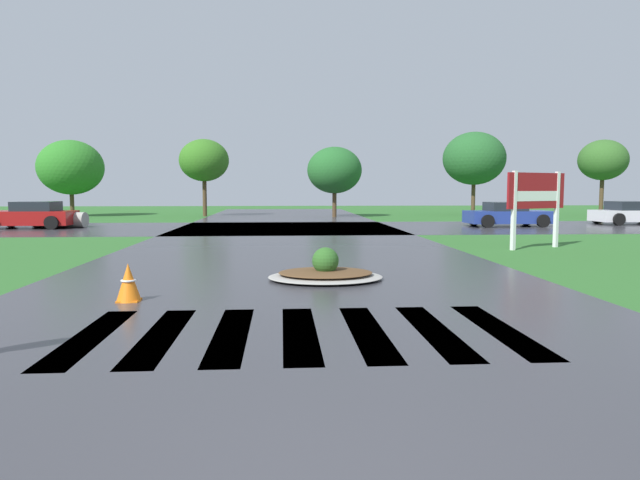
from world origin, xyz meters
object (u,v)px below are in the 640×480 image
car_dark_suv (507,215)px  traffic_cone (128,283)px  median_island (325,273)px  estate_billboard (536,195)px  car_blue_compact (630,214)px  car_white_sedan (32,216)px  drainage_pipe_stack (60,220)px

car_dark_suv → traffic_cone: 23.02m
median_island → traffic_cone: 4.07m
estate_billboard → car_dark_suv: (3.32, 10.48, -1.11)m
car_blue_compact → car_white_sedan: car_white_sedan is taller
estate_billboard → car_blue_compact: estate_billboard is taller
estate_billboard → drainage_pipe_stack: estate_billboard is taller
car_dark_suv → drainage_pipe_stack: (-22.19, 0.69, -0.20)m
car_white_sedan → drainage_pipe_stack: size_ratio=1.48×
car_white_sedan → drainage_pipe_stack: 1.24m
median_island → car_white_sedan: (-12.88, 16.44, 0.46)m
median_island → traffic_cone: (-3.50, -2.08, 0.17)m
car_dark_suv → car_white_sedan: bearing=178.3°
car_blue_compact → drainage_pipe_stack: size_ratio=1.50×
car_blue_compact → car_dark_suv: size_ratio=0.99×
car_dark_suv → car_blue_compact: bearing=8.2°
median_island → drainage_pipe_stack: (-11.76, 16.93, 0.23)m
car_blue_compact → car_dark_suv: 7.31m
car_blue_compact → estate_billboard: bearing=-136.4°
car_dark_suv → traffic_cone: (-13.93, -18.33, -0.26)m
car_white_sedan → traffic_cone: bearing=117.9°
car_white_sedan → car_dark_suv: 23.31m
car_white_sedan → car_dark_suv: size_ratio=0.97×
median_island → estate_billboard: bearing=39.0°
estate_billboard → car_white_sedan: bearing=-52.9°
car_blue_compact → car_white_sedan: 30.54m
estate_billboard → traffic_cone: estate_billboard is taller
traffic_cone → drainage_pipe_stack: bearing=113.5°
car_blue_compact → drainage_pipe_stack: bearing=176.6°
car_white_sedan → traffic_cone: 20.77m
estate_billboard → median_island: 9.28m
median_island → drainage_pipe_stack: size_ratio=0.88×
car_blue_compact → traffic_cone: bearing=-141.7°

